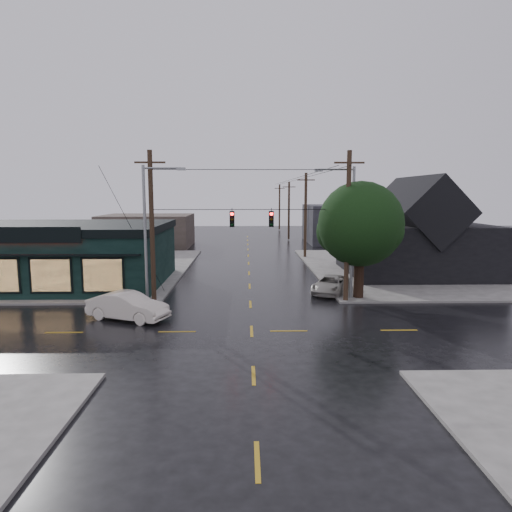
{
  "coord_description": "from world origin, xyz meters",
  "views": [
    {
      "loc": [
        -0.3,
        -23.73,
        7.36
      ],
      "look_at": [
        0.35,
        5.12,
        3.39
      ],
      "focal_mm": 32.0,
      "sensor_mm": 36.0,
      "label": 1
    }
  ],
  "objects_px": {
    "corner_tree": "(360,224)",
    "utility_pole_ne": "(345,302)",
    "suv_silver": "(331,285)",
    "sedan_cream": "(128,306)",
    "utility_pole_nw": "(154,303)"
  },
  "relations": [
    {
      "from": "utility_pole_ne",
      "to": "utility_pole_nw",
      "type": "bearing_deg",
      "value": 180.0
    },
    {
      "from": "utility_pole_nw",
      "to": "corner_tree",
      "type": "bearing_deg",
      "value": 3.45
    },
    {
      "from": "utility_pole_nw",
      "to": "sedan_cream",
      "type": "xyz_separation_m",
      "value": [
        -0.72,
        -4.05,
        0.81
      ]
    },
    {
      "from": "utility_pole_ne",
      "to": "suv_silver",
      "type": "bearing_deg",
      "value": 100.09
    },
    {
      "from": "corner_tree",
      "to": "utility_pole_ne",
      "type": "distance_m",
      "value": 5.43
    },
    {
      "from": "corner_tree",
      "to": "utility_pole_ne",
      "type": "xyz_separation_m",
      "value": [
        -1.07,
        -0.85,
        -5.25
      ]
    },
    {
      "from": "utility_pole_nw",
      "to": "suv_silver",
      "type": "height_order",
      "value": "utility_pole_nw"
    },
    {
      "from": "corner_tree",
      "to": "suv_silver",
      "type": "xyz_separation_m",
      "value": [
        -1.57,
        1.96,
        -4.6
      ]
    },
    {
      "from": "corner_tree",
      "to": "suv_silver",
      "type": "bearing_deg",
      "value": 128.69
    },
    {
      "from": "corner_tree",
      "to": "suv_silver",
      "type": "height_order",
      "value": "corner_tree"
    },
    {
      "from": "sedan_cream",
      "to": "suv_silver",
      "type": "relative_size",
      "value": 1.05
    },
    {
      "from": "suv_silver",
      "to": "sedan_cream",
      "type": "bearing_deg",
      "value": -128.88
    },
    {
      "from": "sedan_cream",
      "to": "suv_silver",
      "type": "bearing_deg",
      "value": -39.9
    },
    {
      "from": "utility_pole_ne",
      "to": "corner_tree",
      "type": "bearing_deg",
      "value": 38.36
    },
    {
      "from": "utility_pole_nw",
      "to": "suv_silver",
      "type": "distance_m",
      "value": 12.83
    }
  ]
}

